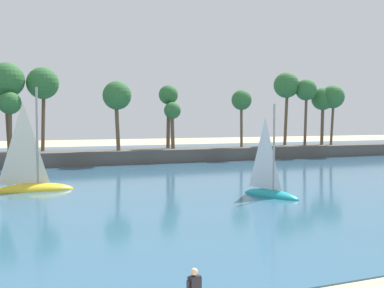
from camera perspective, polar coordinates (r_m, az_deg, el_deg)
sea at (r=56.80m, az=-14.41°, el=-2.86°), size 220.00×86.77×0.06m
palm_headland at (r=60.24m, az=-13.73°, el=1.19°), size 118.21×6.81×13.33m
sailboat_near_shore at (r=34.84m, az=9.68°, el=-5.33°), size 3.03×5.33×7.40m
sailboat_far_left at (r=39.04m, az=-19.32°, el=-4.35°), size 6.26×2.20×8.94m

